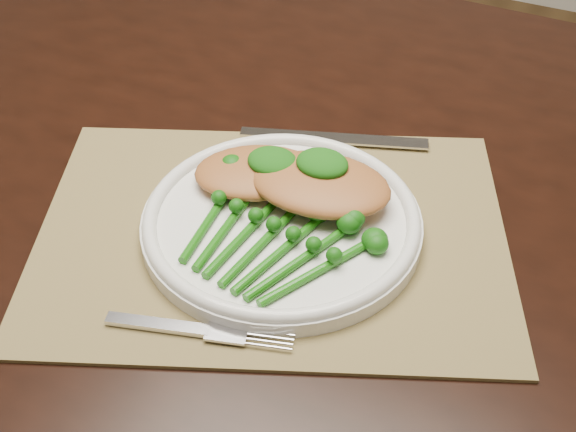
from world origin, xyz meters
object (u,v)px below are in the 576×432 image
at_px(dinner_plate, 282,221).
at_px(chicken_fillet_left, 257,172).
at_px(broccolini_bundle, 262,243).
at_px(placemat, 272,234).
at_px(dining_table, 261,344).

relative_size(dinner_plate, chicken_fillet_left, 2.16).
relative_size(dinner_plate, broccolini_bundle, 1.43).
relative_size(placemat, broccolini_bundle, 2.39).
bearing_deg(chicken_fillet_left, dinner_plate, -68.71).
height_order(dinner_plate, chicken_fillet_left, chicken_fillet_left).
bearing_deg(dinner_plate, dining_table, 125.98).
xyz_separation_m(dining_table, broccolini_bundle, (0.10, -0.18, 0.40)).
relative_size(dining_table, placemat, 3.44).
bearing_deg(broccolini_bundle, placemat, 113.60).
bearing_deg(placemat, chicken_fillet_left, 108.05).
bearing_deg(chicken_fillet_left, placemat, -77.68).
xyz_separation_m(dining_table, chicken_fillet_left, (0.05, -0.09, 0.41)).
distance_m(dining_table, broccolini_bundle, 0.45).
distance_m(chicken_fillet_left, broccolini_bundle, 0.10).
distance_m(placemat, dinner_plate, 0.02).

